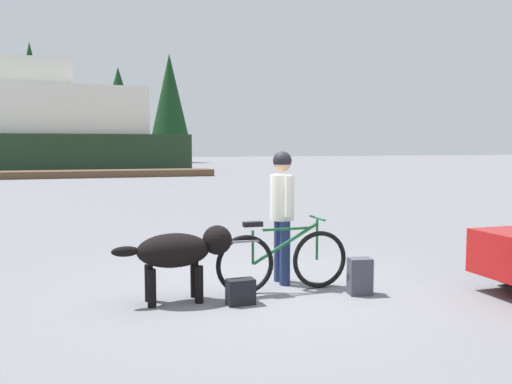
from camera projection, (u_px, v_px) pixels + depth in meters
The scene contains 11 objects.
ground_plane at pixel (274, 290), 7.00m from camera, with size 160.00×160.00×0.00m, color slate.
bicycle at pixel (282, 260), 6.90m from camera, with size 1.75×0.44×0.93m.
person_cyclist at pixel (282, 204), 7.25m from camera, with size 0.32×0.53×1.76m.
dog at pixel (181, 251), 6.43m from camera, with size 1.41×0.47×0.89m.
backpack at pixel (360, 276), 6.76m from camera, with size 0.28×0.20×0.45m, color #3F3F4C.
handbag_pannier at pixel (241, 292), 6.34m from camera, with size 0.32×0.18×0.30m, color black.
dock_pier at pixel (99, 174), 31.77m from camera, with size 13.25×2.07×0.40m, color brown.
pine_tree_far_left at pixel (31, 91), 55.11m from camera, with size 4.26×4.26×12.18m.
pine_tree_center at pixel (119, 103), 55.69m from camera, with size 4.20×4.20×9.75m.
pine_tree_far_right at pixel (170, 98), 58.42m from camera, with size 4.21×4.21×11.57m.
pine_tree_mid_back at pixel (61, 110), 58.80m from camera, with size 4.17×4.17×8.69m.
Camera 1 is at (-2.35, -6.46, 1.84)m, focal length 38.48 mm.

